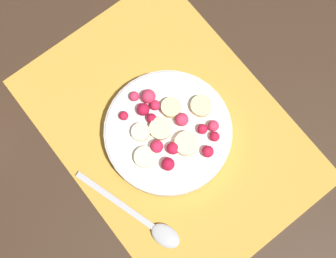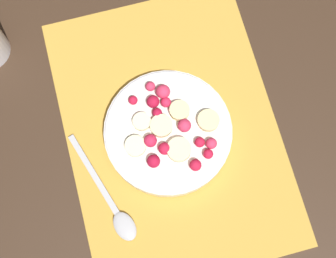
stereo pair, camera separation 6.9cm
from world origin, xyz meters
name	(u,v)px [view 2 (the right image)]	position (x,y,z in m)	size (l,w,h in m)	color
ground_plane	(171,130)	(0.00, 0.00, 0.00)	(3.00, 3.00, 0.00)	#382619
placemat	(171,130)	(0.00, 0.00, 0.00)	(0.45, 0.33, 0.01)	gold
fruit_bowl	(168,132)	(0.01, -0.01, 0.02)	(0.19, 0.19, 0.05)	white
spoon	(115,209)	(0.10, -0.11, 0.01)	(0.18, 0.07, 0.01)	#B2B2B7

